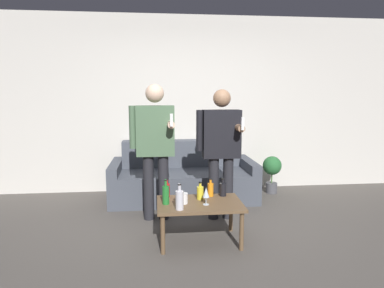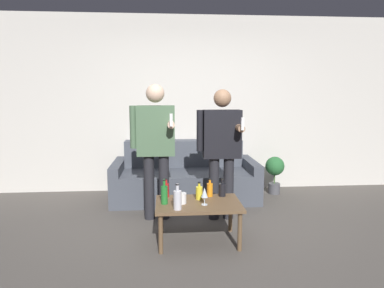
# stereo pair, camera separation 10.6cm
# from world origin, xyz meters

# --- Properties ---
(ground_plane) EXTENTS (16.00, 16.00, 0.00)m
(ground_plane) POSITION_xyz_m (0.00, 0.00, 0.00)
(ground_plane) COLOR #514C47
(wall_back) EXTENTS (8.00, 0.06, 2.70)m
(wall_back) POSITION_xyz_m (0.00, 2.16, 1.35)
(wall_back) COLOR silver
(wall_back) RESTS_ON ground_plane
(couch) EXTENTS (2.06, 0.94, 0.81)m
(couch) POSITION_xyz_m (-0.12, 1.70, 0.29)
(couch) COLOR #474C56
(couch) RESTS_ON ground_plane
(coffee_table) EXTENTS (0.87, 0.58, 0.42)m
(coffee_table) POSITION_xyz_m (-0.07, 0.15, 0.37)
(coffee_table) COLOR brown
(coffee_table) RESTS_ON ground_plane
(bottle_orange) EXTENTS (0.07, 0.07, 0.25)m
(bottle_orange) POSITION_xyz_m (-0.42, 0.13, 0.52)
(bottle_orange) COLOR #23752D
(bottle_orange) RESTS_ON coffee_table
(bottle_green) EXTENTS (0.08, 0.08, 0.19)m
(bottle_green) POSITION_xyz_m (0.21, 0.35, 0.50)
(bottle_green) COLOR black
(bottle_green) RESTS_ON coffee_table
(bottle_dark) EXTENTS (0.07, 0.07, 0.19)m
(bottle_dark) POSITION_xyz_m (-0.05, 0.26, 0.49)
(bottle_dark) COLOR yellow
(bottle_dark) RESTS_ON coffee_table
(bottle_yellow) EXTENTS (0.07, 0.07, 0.20)m
(bottle_yellow) POSITION_xyz_m (0.07, 0.35, 0.50)
(bottle_yellow) COLOR orange
(bottle_yellow) RESTS_ON coffee_table
(bottle_red) EXTENTS (0.06, 0.06, 0.21)m
(bottle_red) POSITION_xyz_m (-0.40, 0.37, 0.50)
(bottle_red) COLOR #B21E1E
(bottle_red) RESTS_ON coffee_table
(bottle_clear) EXTENTS (0.08, 0.08, 0.25)m
(bottle_clear) POSITION_xyz_m (-0.29, -0.05, 0.52)
(bottle_clear) COLOR silver
(bottle_clear) RESTS_ON coffee_table
(wine_glass_near) EXTENTS (0.07, 0.07, 0.18)m
(wine_glass_near) POSITION_xyz_m (-0.02, 0.07, 0.54)
(wine_glass_near) COLOR silver
(wine_glass_near) RESTS_ON coffee_table
(cup_on_table) EXTENTS (0.09, 0.09, 0.11)m
(cup_on_table) POSITION_xyz_m (-0.24, 0.13, 0.47)
(cup_on_table) COLOR white
(cup_on_table) RESTS_ON coffee_table
(person_standing_left) EXTENTS (0.53, 0.43, 1.63)m
(person_standing_left) POSITION_xyz_m (-0.52, 0.85, 0.95)
(person_standing_left) COLOR #232328
(person_standing_left) RESTS_ON ground_plane
(person_standing_right) EXTENTS (0.53, 0.42, 1.57)m
(person_standing_right) POSITION_xyz_m (0.27, 0.79, 0.91)
(person_standing_right) COLOR #232328
(person_standing_right) RESTS_ON ground_plane
(potted_plant) EXTENTS (0.29, 0.29, 0.57)m
(potted_plant) POSITION_xyz_m (1.26, 1.78, 0.37)
(potted_plant) COLOR #4C4C51
(potted_plant) RESTS_ON ground_plane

